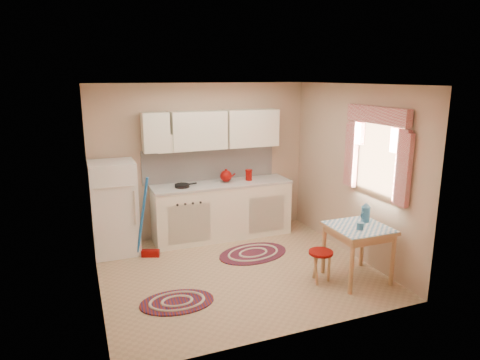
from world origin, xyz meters
The scene contains 14 objects.
room_shell centered at (0.16, 0.24, 1.60)m, with size 3.64×3.60×2.52m.
fridge centered at (-1.47, 1.25, 0.70)m, with size 0.65×0.60×1.40m, color white.
broom centered at (-1.03, 0.90, 0.60)m, with size 0.28×0.12×1.20m, color #1C60B2, non-canonical shape.
base_cabinets centered at (0.23, 1.30, 0.44)m, with size 2.25×0.60×0.88m, color white.
countertop centered at (0.23, 1.30, 0.90)m, with size 2.27×0.62×0.04m, color beige.
frying_pan centered at (-0.44, 1.25, 0.94)m, with size 0.23×0.23×0.05m, color black.
red_kettle centered at (0.30, 1.30, 1.03)m, with size 0.21×0.19×0.21m, color #810804, non-canonical shape.
red_canister centered at (0.70, 1.30, 1.00)m, with size 0.11×0.11×0.16m, color #810804.
table centered at (1.37, -0.79, 0.36)m, with size 0.72×0.72×0.72m, color tan.
stool centered at (0.88, -0.69, 0.21)m, with size 0.31×0.31×0.42m, color #810804.
coffee_pot centered at (1.55, -0.67, 0.86)m, with size 0.14×0.12×0.28m, color #2C6188, non-canonical shape.
mug centered at (1.31, -0.89, 0.77)m, with size 0.08×0.08×0.10m, color #2C6188.
rug_center centered at (0.42, 0.44, 0.01)m, with size 1.10×0.73×0.02m, color maroon, non-canonical shape.
rug_left centered at (-0.97, -0.55, 0.01)m, with size 0.88×0.59×0.02m, color maroon, non-canonical shape.
Camera 1 is at (-1.93, -5.06, 2.60)m, focal length 32.00 mm.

